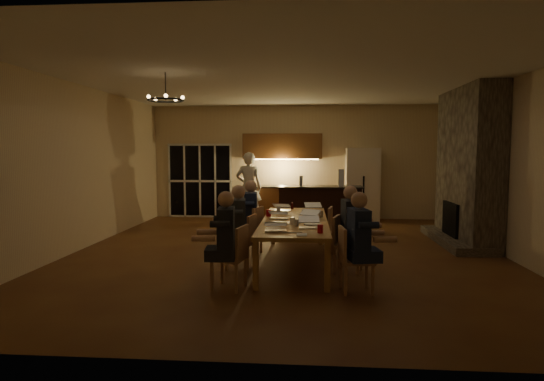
{
  "coord_description": "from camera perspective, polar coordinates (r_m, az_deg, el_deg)",
  "views": [
    {
      "loc": [
        0.39,
        -8.44,
        1.92
      ],
      "look_at": [
        -0.29,
        0.3,
        1.16
      ],
      "focal_mm": 30.0,
      "sensor_mm": 36.0,
      "label": 1
    }
  ],
  "objects": [
    {
      "name": "can_silver",
      "position": [
        7.08,
        3.12,
        -4.05
      ],
      "size": [
        0.06,
        0.06,
        0.12
      ],
      "primitive_type": "cylinder",
      "color": "#B2B2B7",
      "rests_on": "dining_table"
    },
    {
      "name": "back_wall",
      "position": [
        12.97,
        2.71,
        3.57
      ],
      "size": [
        8.0,
        0.04,
        3.2
      ],
      "primitive_type": "cube",
      "color": "beige",
      "rests_on": "ground"
    },
    {
      "name": "can_cola",
      "position": [
        9.21,
        2.54,
        -1.94
      ],
      "size": [
        0.06,
        0.06,
        0.12
      ],
      "primitive_type": "cylinder",
      "color": "#3F0F0C",
      "rests_on": "dining_table"
    },
    {
      "name": "chair_left_mid",
      "position": [
        7.47,
        -4.0,
        -6.42
      ],
      "size": [
        0.51,
        0.51,
        0.89
      ],
      "primitive_type": null,
      "rotation": [
        0.0,
        0.0,
        -1.74
      ],
      "color": "tan",
      "rests_on": "ground"
    },
    {
      "name": "bar_blender",
      "position": [
        10.91,
        8.68,
        1.59
      ],
      "size": [
        0.14,
        0.14,
        0.41
      ],
      "primitive_type": "cube",
      "rotation": [
        0.0,
        0.0,
        -0.06
      ],
      "color": "silver",
      "rests_on": "bar_island"
    },
    {
      "name": "chair_left_near",
      "position": [
        6.42,
        -5.43,
        -8.33
      ],
      "size": [
        0.52,
        0.52,
        0.89
      ],
      "primitive_type": null,
      "rotation": [
        0.0,
        0.0,
        -1.79
      ],
      "color": "tan",
      "rests_on": "ground"
    },
    {
      "name": "ceiling",
      "position": [
        8.55,
        1.8,
        13.72
      ],
      "size": [
        8.0,
        9.0,
        0.04
      ],
      "primitive_type": "cube",
      "color": "white",
      "rests_on": "back_wall"
    },
    {
      "name": "notepad",
      "position": [
        6.38,
        3.76,
        -5.56
      ],
      "size": [
        0.14,
        0.2,
        0.01
      ],
      "primitive_type": "cube",
      "rotation": [
        0.0,
        0.0,
        0.0
      ],
      "color": "white",
      "rests_on": "dining_table"
    },
    {
      "name": "laptop_d",
      "position": [
        7.69,
        4.54,
        -2.93
      ],
      "size": [
        0.4,
        0.37,
        0.23
      ],
      "primitive_type": null,
      "rotation": [
        0.0,
        0.0,
        -0.36
      ],
      "color": "silver",
      "rests_on": "dining_table"
    },
    {
      "name": "floor",
      "position": [
        8.67,
        1.74,
        -7.82
      ],
      "size": [
        9.0,
        9.0,
        0.0
      ],
      "primitive_type": "plane",
      "color": "brown",
      "rests_on": "ground"
    },
    {
      "name": "person_right_mid",
      "position": [
        7.32,
        9.75,
        -4.77
      ],
      "size": [
        0.67,
        0.67,
        1.38
      ],
      "primitive_type": null,
      "rotation": [
        0.0,
        0.0,
        1.69
      ],
      "color": "#22242C",
      "rests_on": "ground"
    },
    {
      "name": "refrigerator",
      "position": [
        12.72,
        11.23,
        0.74
      ],
      "size": [
        0.9,
        0.68,
        2.0
      ],
      "primitive_type": "cube",
      "color": "#EFDFC8",
      "rests_on": "ground"
    },
    {
      "name": "laptop_c",
      "position": [
        7.87,
        0.92,
        -2.74
      ],
      "size": [
        0.34,
        0.31,
        0.23
      ],
      "primitive_type": null,
      "rotation": [
        0.0,
        0.0,
        3.06
      ],
      "color": "silver",
      "rests_on": "dining_table"
    },
    {
      "name": "laptop_a",
      "position": [
        6.67,
        0.46,
        -4.14
      ],
      "size": [
        0.34,
        0.3,
        0.23
      ],
      "primitive_type": null,
      "rotation": [
        0.0,
        0.0,
        3.22
      ],
      "color": "silver",
      "rests_on": "dining_table"
    },
    {
      "name": "dining_table",
      "position": [
        7.83,
        2.86,
        -6.4
      ],
      "size": [
        1.1,
        3.27,
        0.75
      ],
      "primitive_type": "cube",
      "color": "tan",
      "rests_on": "ground"
    },
    {
      "name": "redcup_near",
      "position": [
        6.55,
        6.07,
        -4.81
      ],
      "size": [
        0.08,
        0.08,
        0.12
      ],
      "primitive_type": "cylinder",
      "color": "#AF0B16",
      "rests_on": "dining_table"
    },
    {
      "name": "plate_near",
      "position": [
        7.26,
        5.11,
        -4.24
      ],
      "size": [
        0.28,
        0.28,
        0.02
      ],
      "primitive_type": "cylinder",
      "color": "white",
      "rests_on": "dining_table"
    },
    {
      "name": "can_right",
      "position": [
        8.02,
        6.19,
        -3.0
      ],
      "size": [
        0.07,
        0.07,
        0.12
      ],
      "primitive_type": "cylinder",
      "color": "#B2B2B7",
      "rests_on": "dining_table"
    },
    {
      "name": "fireplace",
      "position": [
        10.2,
        23.39,
        2.78
      ],
      "size": [
        0.58,
        2.5,
        3.2
      ],
      "primitive_type": "cube",
      "color": "#6E6656",
      "rests_on": "ground"
    },
    {
      "name": "laptop_f",
      "position": [
        8.78,
        5.28,
        -1.96
      ],
      "size": [
        0.36,
        0.33,
        0.23
      ],
      "primitive_type": null,
      "rotation": [
        0.0,
        0.0,
        0.15
      ],
      "color": "silver",
      "rests_on": "dining_table"
    },
    {
      "name": "plate_far",
      "position": [
        8.55,
        5.58,
        -2.84
      ],
      "size": [
        0.27,
        0.27,
        0.02
      ],
      "primitive_type": "cylinder",
      "color": "white",
      "rests_on": "dining_table"
    },
    {
      "name": "laptop_e",
      "position": [
        8.9,
        1.36,
        -1.84
      ],
      "size": [
        0.36,
        0.33,
        0.23
      ],
      "primitive_type": null,
      "rotation": [
        0.0,
        0.0,
        2.98
      ],
      "color": "silver",
      "rests_on": "dining_table"
    },
    {
      "name": "mug_mid",
      "position": [
        8.32,
        4.05,
        -2.77
      ],
      "size": [
        0.08,
        0.08,
        0.1
      ],
      "primitive_type": "cylinder",
      "color": "white",
      "rests_on": "dining_table"
    },
    {
      "name": "chair_left_far",
      "position": [
        8.48,
        -3.01,
        -5.04
      ],
      "size": [
        0.56,
        0.56,
        0.89
      ],
      "primitive_type": null,
      "rotation": [
        0.0,
        0.0,
        -1.89
      ],
      "color": "tan",
      "rests_on": "ground"
    },
    {
      "name": "plate_left",
      "position": [
        6.87,
        0.16,
        -4.75
      ],
      "size": [
        0.24,
        0.24,
        0.02
      ],
      "primitive_type": "cylinder",
      "color": "white",
      "rests_on": "dining_table"
    },
    {
      "name": "chair_right_mid",
      "position": [
        7.33,
        9.55,
        -6.7
      ],
      "size": [
        0.54,
        0.54,
        0.89
      ],
      "primitive_type": null,
      "rotation": [
        0.0,
        0.0,
        1.31
      ],
      "color": "tan",
      "rests_on": "ground"
    },
    {
      "name": "laptop_b",
      "position": [
        6.93,
        4.7,
        -3.81
      ],
      "size": [
        0.33,
        0.3,
        0.23
      ],
      "primitive_type": null,
      "rotation": [
        0.0,
        0.0,
        0.05
      ],
      "color": "silver",
      "rests_on": "dining_table"
    },
    {
      "name": "chair_right_near",
      "position": [
        6.36,
        10.57,
        -8.52
      ],
      "size": [
        0.48,
        0.48,
        0.89
      ],
      "primitive_type": null,
      "rotation": [
        0.0,
        0.0,
        1.68
      ],
      "color": "tan",
      "rests_on": "ground"
    },
    {
      "name": "person_right_near",
      "position": [
        6.23,
        10.8,
        -6.5
      ],
      "size": [
        0.69,
        0.69,
        1.38
      ],
      "primitive_type": null,
      "rotation": [
        0.0,
        0.0,
        1.74
      ],
      "color": "#1C2446",
      "rests_on": "ground"
    },
    {
      "name": "person_left_mid",
      "position": [
        7.34,
        -4.21,
        -4.69
      ],
      "size": [
        0.67,
        0.67,
        1.38
      ],
      "primitive_type": null,
      "rotation": [
        0.0,
        0.0,
        -1.44
      ],
      "color": "#32363C",
      "rests_on": "ground"
    },
    {
      "name": "redcup_mid",
      "position": [
        8.16,
        -0.43,
        -2.83
      ],
      "size": [
        0.09,
        0.09,
        0.12
      ],
      "primitive_type": "cylinder",
      "color": "#AF0B16",
      "rests_on": "dining_table"
    },
    {
      "name": "right_wall",
      "position": [
        9.19,
        27.7,
        2.42
      ],
      "size": [
        0.04,
        9.0,
        3.2
      ],
      "primitive_type": "cube",
      "color": "beige",
      "rests_on": "ground"
    },
    {
      "name": "french_doors",
      "position": [
        13.31,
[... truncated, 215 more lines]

